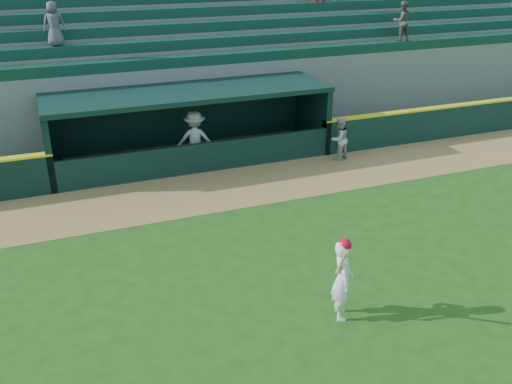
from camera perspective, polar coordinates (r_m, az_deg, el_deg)
ground at (r=13.31m, az=2.54°, el=-7.74°), size 120.00×120.00×0.00m
warning_track at (r=17.38m, az=-3.98°, el=0.19°), size 40.00×3.00×0.01m
field_wall_right at (r=24.74m, az=23.01°, el=7.03°), size 15.50×0.30×1.20m
wall_stripe_right at (r=24.58m, az=23.24°, el=8.43°), size 15.50×0.32×0.06m
dugout_player_front at (r=19.78m, az=8.32°, el=5.27°), size 0.85×0.75×1.49m
dugout_player_inside at (r=19.01m, az=-6.12°, el=5.25°), size 1.36×0.99×1.90m
dugout at (r=19.73m, az=-6.86°, el=7.17°), size 9.40×2.80×2.46m
stands at (r=23.81m, az=-10.00°, el=12.45°), size 34.50×6.25×7.51m
batter_at_plate at (r=11.45m, az=8.63°, el=-8.51°), size 0.59×0.84×1.78m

